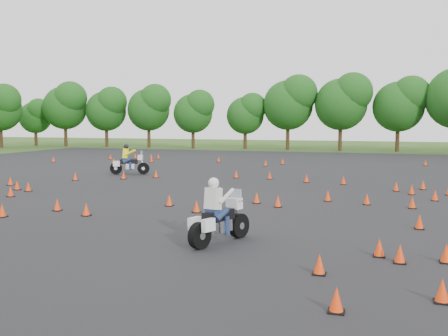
% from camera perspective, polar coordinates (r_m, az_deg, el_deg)
% --- Properties ---
extents(ground, '(140.00, 140.00, 0.00)m').
position_cam_1_polar(ground, '(20.46, -3.36, -4.36)').
color(ground, '#2D5119').
rests_on(ground, ground).
extents(asphalt_pad, '(62.00, 62.00, 0.00)m').
position_cam_1_polar(asphalt_pad, '(26.09, 1.31, -2.22)').
color(asphalt_pad, black).
rests_on(asphalt_pad, ground).
extents(treeline, '(86.78, 32.21, 10.22)m').
position_cam_1_polar(treeline, '(53.69, 12.19, 6.32)').
color(treeline, '#1A4A15').
rests_on(treeline, ground).
extents(traffic_cones, '(36.18, 32.92, 0.45)m').
position_cam_1_polar(traffic_cones, '(25.85, 1.28, -1.79)').
color(traffic_cones, '#F63A0A').
rests_on(traffic_cones, asphalt_pad).
extents(rider_yellow, '(2.66, 1.51, 1.96)m').
position_cam_1_polar(rider_yellow, '(32.86, -10.74, 0.99)').
color(rider_yellow, '#F0F315').
rests_on(rider_yellow, ground).
extents(rider_white, '(1.64, 2.54, 1.88)m').
position_cam_1_polar(rider_white, '(14.13, -0.38, -4.88)').
color(rider_white, silver).
rests_on(rider_white, ground).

